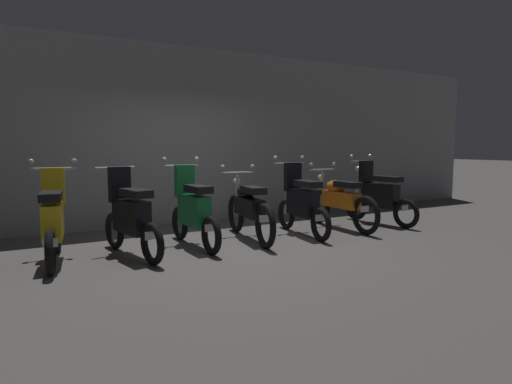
{
  "coord_description": "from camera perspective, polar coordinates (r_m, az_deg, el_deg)",
  "views": [
    {
      "loc": [
        -2.85,
        -5.68,
        1.46
      ],
      "look_at": [
        0.54,
        0.22,
        0.75
      ],
      "focal_mm": 31.24,
      "sensor_mm": 36.0,
      "label": 1
    }
  ],
  "objects": [
    {
      "name": "motorbike_slot_3",
      "position": [
        6.51,
        -8.08,
        -2.33
      ],
      "size": [
        0.59,
        1.68,
        1.29
      ],
      "color": "black",
      "rests_on": "ground"
    },
    {
      "name": "motorbike_slot_5",
      "position": [
        7.33,
        5.81,
        -1.37
      ],
      "size": [
        0.59,
        1.68,
        1.29
      ],
      "color": "black",
      "rests_on": "ground"
    },
    {
      "name": "ground_plane",
      "position": [
        6.52,
        -3.18,
        -6.99
      ],
      "size": [
        80.0,
        80.0,
        0.0
      ],
      "primitive_type": "plane",
      "color": "#565451"
    },
    {
      "name": "back_wall",
      "position": [
        8.58,
        -10.53,
        7.09
      ],
      "size": [
        16.0,
        0.3,
        3.29
      ],
      "primitive_type": "cube",
      "color": "gray",
      "rests_on": "ground"
    },
    {
      "name": "motorbike_slot_7",
      "position": [
        8.62,
        15.37,
        -0.46
      ],
      "size": [
        0.59,
        1.68,
        1.29
      ],
      "color": "black",
      "rests_on": "ground"
    },
    {
      "name": "motorbike_slot_2",
      "position": [
        6.12,
        -15.83,
        -3.06
      ],
      "size": [
        0.56,
        1.67,
        1.18
      ],
      "color": "black",
      "rests_on": "ground"
    },
    {
      "name": "motorbike_slot_1",
      "position": [
        6.12,
        -24.53,
        -3.34
      ],
      "size": [
        0.58,
        1.67,
        1.29
      ],
      "color": "black",
      "rests_on": "ground"
    },
    {
      "name": "motorbike_slot_6",
      "position": [
        8.0,
        10.68,
        -1.09
      ],
      "size": [
        0.59,
        1.95,
        1.15
      ],
      "color": "black",
      "rests_on": "ground"
    },
    {
      "name": "motorbike_slot_4",
      "position": [
        6.93,
        -0.95,
        -2.07
      ],
      "size": [
        0.58,
        1.94,
        1.15
      ],
      "color": "black",
      "rests_on": "ground"
    }
  ]
}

